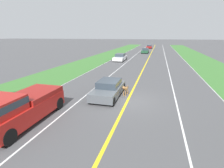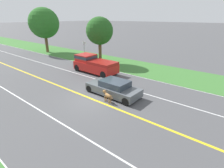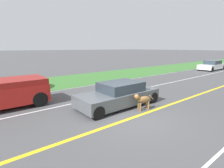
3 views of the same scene
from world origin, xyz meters
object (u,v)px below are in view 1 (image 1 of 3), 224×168
Objects in this scene: car_trailing_near at (120,57)px; car_trailing_mid at (145,51)px; ego_car at (109,89)px; dog at (125,89)px; car_trailing_far at (149,47)px; pickup_truck at (20,107)px.

car_trailing_near is 1.05× the size of car_trailing_mid.
car_trailing_mid is (-0.06, -36.13, 0.03)m from ego_car.
car_trailing_mid is at bearing -90.10° from ego_car.
dog is (-1.28, -0.42, -0.04)m from ego_car.
dog is at bearing 91.96° from car_trailing_mid.
car_trailing_far is at bearing -95.95° from car_trailing_near.
car_trailing_mid is 0.94× the size of car_trailing_far.
car_trailing_mid is (-3.50, -16.10, 0.01)m from car_trailing_near.
car_trailing_near reaches higher than dog.
car_trailing_mid is at bearing -94.79° from pickup_truck.
ego_car is at bearing 89.90° from car_trailing_mid.
ego_car is 6.61m from pickup_truck.
car_trailing_far is (-0.06, -18.05, -0.00)m from car_trailing_mid.
car_trailing_far is at bearing -90.20° from car_trailing_mid.
ego_car is 1.35m from dog.
pickup_truck is (4.72, 6.05, 0.41)m from dog.
dog is 20.18m from car_trailing_near.
car_trailing_near reaches higher than ego_car.
car_trailing_near is 0.99× the size of car_trailing_far.
dog is 0.27× the size of car_trailing_near.
dog is 53.78m from car_trailing_far.
pickup_truck is at bearing 64.57° from dog.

